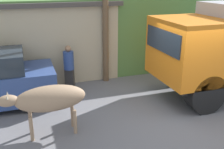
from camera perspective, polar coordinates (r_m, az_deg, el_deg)
ground_plane at (r=8.04m, az=14.89°, el=-8.25°), size 60.00×60.00×0.00m
hillside_embankment at (r=12.80m, az=0.43°, el=10.11°), size 32.00×5.23×3.05m
building_backdrop at (r=10.71m, az=-15.28°, el=7.37°), size 5.87×2.70×2.98m
brown_cow at (r=6.60m, az=-13.57°, el=-5.23°), size 2.08×0.65×1.30m
pedestrian_on_hill at (r=9.32m, az=-9.36°, el=1.89°), size 0.48×0.48×1.59m
utility_pole at (r=9.59m, az=-1.46°, el=15.70°), size 0.90×0.22×5.77m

